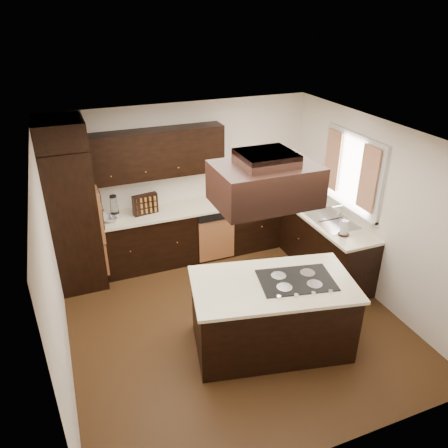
{
  "coord_description": "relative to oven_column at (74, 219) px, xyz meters",
  "views": [
    {
      "loc": [
        -1.83,
        -4.29,
        3.83
      ],
      "look_at": [
        0.1,
        0.6,
        1.15
      ],
      "focal_mm": 35.0,
      "sensor_mm": 36.0,
      "label": 1
    }
  ],
  "objects": [
    {
      "name": "blender_base",
      "position": [
        0.59,
        0.07,
        -0.09
      ],
      "size": [
        0.15,
        0.15,
        0.1
      ],
      "primitive_type": "cylinder",
      "color": "silver",
      "rests_on": "countertop_back"
    },
    {
      "name": "window_frame",
      "position": [
        3.85,
        -1.16,
        0.59
      ],
      "size": [
        0.06,
        1.32,
        1.12
      ],
      "primitive_type": "cube",
      "color": "silver",
      "rests_on": "wall_right"
    },
    {
      "name": "wall_front",
      "position": [
        1.78,
        -3.81,
        0.19
      ],
      "size": [
        4.2,
        0.02,
        2.5
      ],
      "primitive_type": "cube",
      "color": "silver",
      "rests_on": "ground"
    },
    {
      "name": "base_cabinets_back",
      "position": [
        1.81,
        0.09,
        -0.62
      ],
      "size": [
        2.93,
        0.6,
        0.88
      ],
      "primitive_type": "cube",
      "color": "black",
      "rests_on": "floor"
    },
    {
      "name": "curtain_left",
      "position": [
        3.79,
        -1.57,
        0.64
      ],
      "size": [
        0.02,
        0.34,
        0.9
      ],
      "primitive_type": "cube",
      "color": "beige",
      "rests_on": "wall_right"
    },
    {
      "name": "curtain_right",
      "position": [
        3.79,
        -0.74,
        0.64
      ],
      "size": [
        0.02,
        0.34,
        0.9
      ],
      "primitive_type": "cube",
      "color": "beige",
      "rests_on": "wall_right"
    },
    {
      "name": "base_cabinets_right",
      "position": [
        3.58,
        -0.8,
        -0.62
      ],
      "size": [
        0.6,
        2.4,
        0.88
      ],
      "primitive_type": "cube",
      "color": "black",
      "rests_on": "floor"
    },
    {
      "name": "upper_cabinets",
      "position": [
        1.34,
        0.23,
        0.75
      ],
      "size": [
        2.0,
        0.34,
        0.72
      ],
      "primitive_type": "cube",
      "color": "black",
      "rests_on": "wall_back"
    },
    {
      "name": "countertop_right",
      "position": [
        3.56,
        -0.8,
        -0.16
      ],
      "size": [
        0.63,
        2.4,
        0.04
      ],
      "primitive_type": "cube",
      "color": "#F7EEC5",
      "rests_on": "base_cabinets_right"
    },
    {
      "name": "blender_pitcher",
      "position": [
        0.59,
        0.07,
        0.09
      ],
      "size": [
        0.13,
        0.13,
        0.26
      ],
      "primitive_type": "cone",
      "color": "silver",
      "rests_on": "blender_base"
    },
    {
      "name": "oven_column",
      "position": [
        0.0,
        0.0,
        0.0
      ],
      "size": [
        0.65,
        0.75,
        2.12
      ],
      "primitive_type": "cube",
      "color": "black",
      "rests_on": "floor"
    },
    {
      "name": "countertop_back",
      "position": [
        1.81,
        0.08,
        -0.16
      ],
      "size": [
        2.93,
        0.63,
        0.04
      ],
      "primitive_type": "cube",
      "color": "#F7EEC5",
      "rests_on": "base_cabinets_back"
    },
    {
      "name": "wall_right",
      "position": [
        3.88,
        -1.71,
        0.19
      ],
      "size": [
        0.02,
        4.2,
        2.5
      ],
      "primitive_type": "cube",
      "color": "silver",
      "rests_on": "ground"
    },
    {
      "name": "ceiling",
      "position": [
        1.78,
        -1.71,
        1.45
      ],
      "size": [
        4.2,
        4.2,
        0.02
      ],
      "primitive_type": "cube",
      "color": "silver",
      "rests_on": "ground"
    },
    {
      "name": "island_top",
      "position": [
        2.02,
        -2.3,
        -0.16
      ],
      "size": [
        2.07,
        1.43,
        0.04
      ],
      "primitive_type": "cube",
      "rotation": [
        0.0,
        0.0,
        -0.21
      ],
      "color": "#F7EEC5",
      "rests_on": "island"
    },
    {
      "name": "hood_duct",
      "position": [
        1.88,
        -2.25,
        1.38
      ],
      "size": [
        0.55,
        0.5,
        0.13
      ],
      "primitive_type": "cube",
      "color": "black",
      "rests_on": "ceiling"
    },
    {
      "name": "wall_oven_face",
      "position": [
        0.35,
        0.0,
        0.06
      ],
      "size": [
        0.05,
        0.62,
        0.78
      ],
      "primitive_type": "cube",
      "color": "#B26D3F",
      "rests_on": "oven_column"
    },
    {
      "name": "cooktop",
      "position": [
        2.29,
        -2.35,
        -0.13
      ],
      "size": [
        0.96,
        0.74,
        0.01
      ],
      "primitive_type": "cube",
      "rotation": [
        0.0,
        0.0,
        -0.21
      ],
      "color": "black",
      "rests_on": "island_top"
    },
    {
      "name": "spice_rack",
      "position": [
        1.05,
        0.08,
        0.02
      ],
      "size": [
        0.4,
        0.16,
        0.32
      ],
      "primitive_type": "cube",
      "rotation": [
        0.0,
        0.0,
        0.17
      ],
      "color": "black",
      "rests_on": "countertop_back"
    },
    {
      "name": "window_pane",
      "position": [
        3.87,
        -1.16,
        0.59
      ],
      "size": [
        0.0,
        1.2,
        1.0
      ],
      "primitive_type": "cube",
      "color": "white",
      "rests_on": "wall_right"
    },
    {
      "name": "dishwasher_front",
      "position": [
        2.1,
        -0.2,
        -0.66
      ],
      "size": [
        0.6,
        0.05,
        0.72
      ],
      "primitive_type": "cube",
      "color": "#B26D3F",
      "rests_on": "floor"
    },
    {
      "name": "sink_rim",
      "position": [
        3.58,
        -1.16,
        -0.14
      ],
      "size": [
        0.52,
        0.84,
        0.01
      ],
      "primitive_type": "cube",
      "color": "silver",
      "rests_on": "countertop_right"
    },
    {
      "name": "mixing_bowl",
      "position": [
        0.5,
        0.04,
        -0.11
      ],
      "size": [
        0.31,
        0.31,
        0.07
      ],
      "primitive_type": "imported",
      "rotation": [
        0.0,
        0.0,
        -0.18
      ],
      "color": "silver",
      "rests_on": "countertop_back"
    },
    {
      "name": "paper_towel",
      "position": [
        3.47,
        -1.62,
        -0.03
      ],
      "size": [
        0.13,
        0.13,
        0.23
      ],
      "primitive_type": "cylinder",
      "rotation": [
        0.0,
        0.0,
        0.33
      ],
      "color": "silver",
      "rests_on": "countertop_right"
    },
    {
      "name": "floor",
      "position": [
        1.78,
        -1.71,
        -1.07
      ],
      "size": [
        4.2,
        4.2,
        0.02
      ],
      "primitive_type": "cube",
      "color": "#57361A",
      "rests_on": "ground"
    },
    {
      "name": "soap_bottle",
      "position": [
        3.56,
        -0.51,
        -0.05
      ],
      "size": [
        0.08,
        0.09,
        0.18
      ],
      "primitive_type": "imported",
      "rotation": [
        0.0,
        0.0,
        0.04
      ],
      "color": "silver",
      "rests_on": "countertop_right"
    },
    {
      "name": "range_hood",
      "position": [
        1.88,
        -2.25,
        1.1
      ],
      "size": [
        1.05,
        0.72,
        0.42
      ],
      "primitive_type": "cube",
      "color": "black",
      "rests_on": "ceiling"
    },
    {
      "name": "wall_left",
      "position": [
        -0.33,
        -1.71,
        0.19
      ],
      "size": [
        0.02,
        4.2,
        2.5
      ],
      "primitive_type": "cube",
      "color": "silver",
      "rests_on": "ground"
    },
    {
      "name": "wall_back",
      "position": [
        1.78,
        0.4,
        0.19
      ],
      "size": [
        4.2,
        0.02,
        2.5
      ],
      "primitive_type": "cube",
      "color": "silver",
      "rests_on": "ground"
    },
    {
      "name": "island",
      "position": [
        2.02,
        -2.3,
        -0.62
      ],
      "size": [
        1.99,
        1.35,
        0.88
      ],
      "primitive_type": "cube",
      "rotation": [
        0.0,
        0.0,
        -0.21
      ],
      "color": "black",
      "rests_on": "floor"
    }
  ]
}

